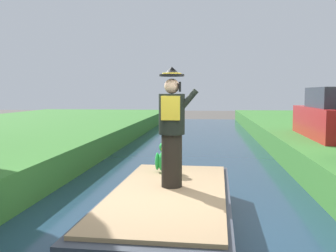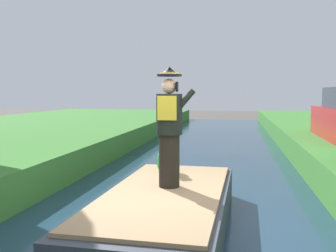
{
  "view_description": "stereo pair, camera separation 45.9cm",
  "coord_description": "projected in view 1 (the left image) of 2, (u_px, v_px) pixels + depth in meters",
  "views": [
    {
      "loc": [
        0.57,
        -5.39,
        2.17
      ],
      "look_at": [
        -0.1,
        0.83,
        1.61
      ],
      "focal_mm": 40.12,
      "sensor_mm": 36.0,
      "label": 1
    },
    {
      "loc": [
        1.03,
        -5.32,
        2.17
      ],
      "look_at": [
        -0.1,
        0.83,
        1.61
      ],
      "focal_mm": 40.12,
      "sensor_mm": 36.0,
      "label": 2
    }
  ],
  "objects": [
    {
      "name": "ground_plane",
      "position": [
        169.0,
        238.0,
        5.59
      ],
      "size": [
        80.0,
        80.0,
        0.0
      ],
      "primitive_type": "plane",
      "color": "#4C4742"
    },
    {
      "name": "canal_water",
      "position": [
        169.0,
        235.0,
        5.59
      ],
      "size": [
        5.27,
        48.0,
        0.1
      ],
      "primitive_type": "cube",
      "color": "#1E384C",
      "rests_on": "ground"
    },
    {
      "name": "boat",
      "position": [
        169.0,
        210.0,
        5.64
      ],
      "size": [
        1.92,
        4.25,
        0.61
      ],
      "color": "#333842",
      "rests_on": "canal_water"
    },
    {
      "name": "person_pirate",
      "position": [
        172.0,
        127.0,
        5.75
      ],
      "size": [
        0.61,
        0.42,
        1.85
      ],
      "rotation": [
        0.0,
        0.0,
        -0.3
      ],
      "color": "black",
      "rests_on": "boat"
    },
    {
      "name": "parrot_plush",
      "position": [
        165.0,
        159.0,
        6.85
      ],
      "size": [
        0.36,
        0.34,
        0.57
      ],
      "color": "green",
      "rests_on": "boat"
    }
  ]
}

